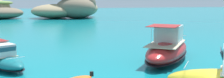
% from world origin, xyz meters
% --- Properties ---
extents(islet_large, '(27.88, 23.73, 8.91)m').
position_xyz_m(islet_large, '(2.74, 80.46, 3.36)').
color(islet_large, '#756651').
rests_on(islet_large, ground).
extents(islet_small, '(16.47, 16.15, 5.87)m').
position_xyz_m(islet_small, '(-19.96, 83.42, 2.40)').
color(islet_small, '#756651').
rests_on(islet_small, ground).
extents(motorboat_teal, '(5.26, 7.39, 2.26)m').
position_xyz_m(motorboat_teal, '(-13.30, 12.74, 0.72)').
color(motorboat_teal, '#19727A').
rests_on(motorboat_teal, ground).
extents(motorboat_red, '(9.66, 10.84, 3.51)m').
position_xyz_m(motorboat_red, '(1.90, 11.74, 1.11)').
color(motorboat_red, red).
rests_on(motorboat_red, ground).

